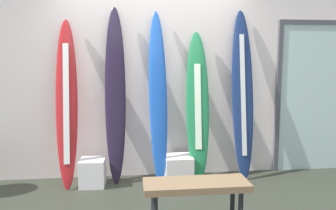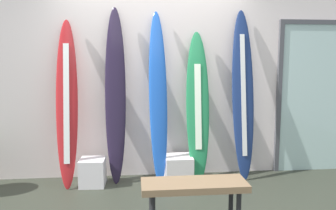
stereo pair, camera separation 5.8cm
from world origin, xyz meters
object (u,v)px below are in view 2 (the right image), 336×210
bench (194,189)px  surfboard_navy (243,95)px  surfboard_cobalt (158,97)px  display_block_left (93,172)px  surfboard_crimson (67,104)px  surfboard_charcoal (115,96)px  display_block_center (178,168)px  surfboard_emerald (198,107)px  glass_door (313,95)px

bench → surfboard_navy: bearing=57.6°
surfboard_cobalt → display_block_left: (-0.83, -0.09, -0.92)m
display_block_left → bench: bearing=-50.7°
surfboard_cobalt → display_block_left: 1.24m
surfboard_crimson → surfboard_charcoal: surfboard_charcoal is taller
display_block_left → surfboard_navy: bearing=3.6°
display_block_center → bench: size_ratio=0.38×
surfboard_cobalt → display_block_left: surfboard_cobalt is taller
surfboard_charcoal → surfboard_emerald: (1.04, -0.03, -0.15)m
surfboard_charcoal → glass_door: 2.71m
display_block_center → surfboard_crimson: bearing=178.9°
glass_door → surfboard_navy: bearing=-170.1°
surfboard_crimson → glass_door: (3.29, 0.24, 0.06)m
display_block_center → bench: 1.35m
surfboard_charcoal → glass_door: (2.70, 0.18, -0.03)m
surfboard_emerald → glass_door: size_ratio=0.92×
surfboard_crimson → display_block_left: surfboard_crimson is taller
surfboard_cobalt → display_block_center: bearing=-10.3°
surfboard_emerald → bench: size_ratio=2.04×
surfboard_crimson → display_block_left: 0.90m
surfboard_crimson → surfboard_navy: (2.23, 0.05, 0.08)m
display_block_center → bench: bearing=-91.5°
glass_door → surfboard_charcoal: bearing=-176.3°
surfboard_charcoal → bench: bearing=-61.9°
surfboard_emerald → bench: surfboard_emerald is taller
surfboard_charcoal → glass_door: surfboard_charcoal is taller
display_block_center → display_block_left: bearing=-177.6°
display_block_center → glass_door: 2.14m
surfboard_emerald → surfboard_navy: 0.61m
surfboard_emerald → display_block_center: (-0.25, -0.06, -0.79)m
surfboard_cobalt → display_block_center: surfboard_cobalt is taller
surfboard_crimson → display_block_center: surfboard_crimson is taller
surfboard_charcoal → bench: surfboard_charcoal is taller
surfboard_navy → glass_door: bearing=9.9°
surfboard_crimson → bench: size_ratio=2.19×
display_block_left → glass_door: glass_door is taller
surfboard_navy → glass_door: surfboard_navy is taller
surfboard_cobalt → glass_door: size_ratio=1.04×
surfboard_navy → display_block_center: size_ratio=6.21×
surfboard_emerald → display_block_left: (-1.34, -0.10, -0.79)m
surfboard_cobalt → glass_door: (2.17, 0.22, -0.01)m
glass_door → bench: bearing=-140.9°
surfboard_crimson → surfboard_navy: 2.23m
glass_door → bench: 2.60m
surfboard_cobalt → surfboard_navy: size_ratio=0.99×
display_block_center → glass_door: (1.92, 0.26, 0.91)m
display_block_left → glass_door: 3.15m
surfboard_charcoal → surfboard_emerald: 1.05m
display_block_left → bench: size_ratio=0.36×
surfboard_charcoal → bench: size_ratio=2.35×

